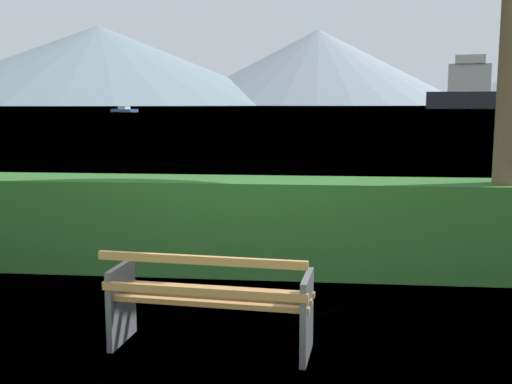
% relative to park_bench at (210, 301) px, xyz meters
% --- Properties ---
extents(ground_plane, '(1400.00, 1400.00, 0.00)m').
position_rel_park_bench_xyz_m(ground_plane, '(0.01, 0.06, -0.42)').
color(ground_plane, olive).
extents(water_surface, '(620.00, 620.00, 0.00)m').
position_rel_park_bench_xyz_m(water_surface, '(0.01, 308.92, -0.42)').
color(water_surface, '#7A99A8').
rests_on(water_surface, ground_plane).
extents(park_bench, '(1.71, 0.73, 0.87)m').
position_rel_park_bench_xyz_m(park_bench, '(0.00, 0.00, 0.00)').
color(park_bench, '#A0703F').
rests_on(park_bench, ground_plane).
extents(hedge_row, '(11.40, 0.86, 1.12)m').
position_rel_park_bench_xyz_m(hedge_row, '(0.01, 2.48, 0.14)').
color(hedge_row, '#285B23').
rests_on(hedge_row, ground_plane).
extents(fishing_boat_near, '(7.32, 6.15, 1.28)m').
position_rel_park_bench_xyz_m(fishing_boat_near, '(-42.80, 130.84, 0.03)').
color(fishing_boat_near, '#335693').
rests_on(fishing_boat_near, water_surface).
extents(distant_hills, '(745.52, 370.90, 73.54)m').
position_rel_park_bench_xyz_m(distant_hills, '(-68.59, 573.91, 34.43)').
color(distant_hills, slate).
rests_on(distant_hills, ground_plane).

